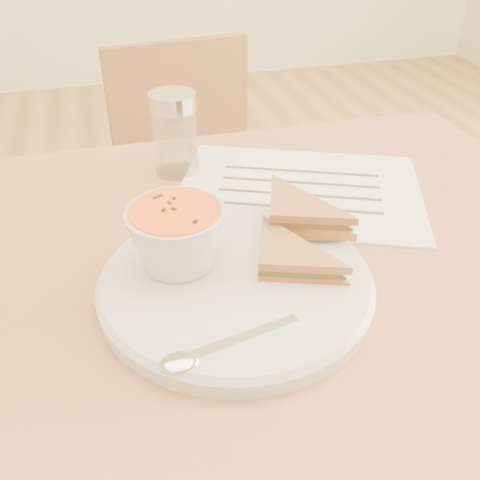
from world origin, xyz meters
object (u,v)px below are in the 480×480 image
object	(u,v)px
dining_table	(219,456)
plate	(236,284)
condiment_shaker	(175,134)
soup_bowl	(177,240)
chair_far	(205,219)

from	to	relation	value
dining_table	plate	bearing A→B (deg)	-75.64
condiment_shaker	dining_table	bearing A→B (deg)	-90.05
soup_bowl	dining_table	bearing A→B (deg)	27.06
plate	soup_bowl	world-z (taller)	soup_bowl
condiment_shaker	chair_far	bearing A→B (deg)	74.28
dining_table	plate	xyz separation A→B (m)	(0.01, -0.06, 0.38)
plate	soup_bowl	distance (m)	0.08
soup_bowl	plate	bearing A→B (deg)	-33.07
soup_bowl	condiment_shaker	xyz separation A→B (m)	(0.04, 0.25, 0.01)
chair_far	condiment_shaker	size ratio (longest dim) A/B	6.68
chair_far	soup_bowl	xyz separation A→B (m)	(-0.15, -0.66, 0.40)
chair_far	condiment_shaker	bearing A→B (deg)	67.07
soup_bowl	condiment_shaker	bearing A→B (deg)	81.05
chair_far	soup_bowl	distance (m)	0.79
plate	condiment_shaker	bearing A→B (deg)	92.77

